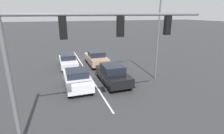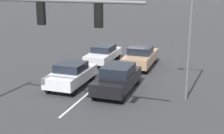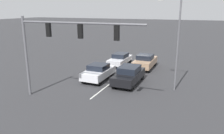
# 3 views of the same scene
# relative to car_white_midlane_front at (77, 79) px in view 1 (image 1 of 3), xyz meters

# --- Properties ---
(ground_plane) EXTENTS (240.00, 240.00, 0.00)m
(ground_plane) POSITION_rel_car_white_midlane_front_xyz_m (-1.51, -8.13, -0.81)
(ground_plane) COLOR #333335
(lane_stripe_left_divider) EXTENTS (0.12, 18.66, 0.01)m
(lane_stripe_left_divider) POSITION_rel_car_white_midlane_front_xyz_m (-1.51, -4.80, -0.80)
(lane_stripe_left_divider) COLOR silver
(lane_stripe_left_divider) RESTS_ON ground_plane
(car_white_midlane_front) EXTENTS (1.91, 4.15, 1.56)m
(car_white_midlane_front) POSITION_rel_car_white_midlane_front_xyz_m (0.00, 0.00, 0.00)
(car_white_midlane_front) COLOR silver
(car_white_midlane_front) RESTS_ON ground_plane
(car_black_leftlane_front) EXTENTS (1.92, 4.54, 1.63)m
(car_black_leftlane_front) POSITION_rel_car_white_midlane_front_xyz_m (-3.07, -0.09, 0.04)
(car_black_leftlane_front) COLOR black
(car_black_leftlane_front) RESTS_ON ground_plane
(car_tan_leftlane_second) EXTENTS (1.95, 4.44, 1.63)m
(car_tan_leftlane_second) POSITION_rel_car_white_midlane_front_xyz_m (-3.09, -5.96, 0.02)
(car_tan_leftlane_second) COLOR tan
(car_tan_leftlane_second) RESTS_ON ground_plane
(car_silver_midlane_second) EXTENTS (1.77, 4.43, 1.44)m
(car_silver_midlane_second) POSITION_rel_car_white_midlane_front_xyz_m (0.12, -6.25, -0.05)
(car_silver_midlane_second) COLOR silver
(car_silver_midlane_second) RESTS_ON ground_plane
(traffic_signal_gantry) EXTENTS (9.51, 0.37, 6.20)m
(traffic_signal_gantry) POSITION_rel_car_white_midlane_front_xyz_m (0.32, 5.52, 3.83)
(traffic_signal_gantry) COLOR slate
(traffic_signal_gantry) RESTS_ON ground_plane
(street_lamp_left_shoulder) EXTENTS (1.86, 0.24, 7.68)m
(street_lamp_left_shoulder) POSITION_rel_car_white_midlane_front_xyz_m (-7.00, 0.07, 3.63)
(street_lamp_left_shoulder) COLOR slate
(street_lamp_left_shoulder) RESTS_ON ground_plane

